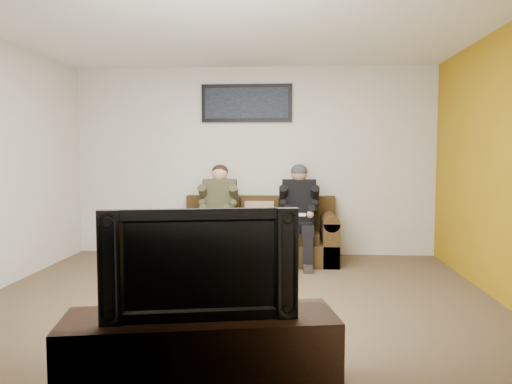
# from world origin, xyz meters

# --- Properties ---
(floor) EXTENTS (5.00, 5.00, 0.00)m
(floor) POSITION_xyz_m (0.00, 0.00, 0.00)
(floor) COLOR brown
(floor) RESTS_ON ground
(ceiling) EXTENTS (5.00, 5.00, 0.00)m
(ceiling) POSITION_xyz_m (0.00, 0.00, 2.60)
(ceiling) COLOR silver
(ceiling) RESTS_ON ground
(wall_back) EXTENTS (5.00, 0.00, 5.00)m
(wall_back) POSITION_xyz_m (0.00, 2.25, 1.30)
(wall_back) COLOR beige
(wall_back) RESTS_ON ground
(wall_front) EXTENTS (5.00, 0.00, 5.00)m
(wall_front) POSITION_xyz_m (0.00, -2.25, 1.30)
(wall_front) COLOR beige
(wall_front) RESTS_ON ground
(wall_right) EXTENTS (0.00, 4.50, 4.50)m
(wall_right) POSITION_xyz_m (2.50, 0.00, 1.30)
(wall_right) COLOR beige
(wall_right) RESTS_ON ground
(accent_wall_right) EXTENTS (0.00, 4.50, 4.50)m
(accent_wall_right) POSITION_xyz_m (2.49, 0.00, 1.30)
(accent_wall_right) COLOR #A37B10
(accent_wall_right) RESTS_ON ground
(sofa) EXTENTS (2.03, 0.88, 0.83)m
(sofa) POSITION_xyz_m (0.10, 1.82, 0.31)
(sofa) COLOR #382610
(sofa) RESTS_ON ground
(throw_pillow) EXTENTS (0.39, 0.18, 0.38)m
(throw_pillow) POSITION_xyz_m (0.10, 1.86, 0.59)
(throw_pillow) COLOR #947461
(throw_pillow) RESTS_ON sofa
(throw_blanket) EXTENTS (0.41, 0.20, 0.07)m
(throw_blanket) POSITION_xyz_m (-0.51, 2.08, 0.83)
(throw_blanket) COLOR gray
(throw_blanket) RESTS_ON sofa
(person_left) EXTENTS (0.51, 0.87, 1.26)m
(person_left) POSITION_xyz_m (-0.42, 1.65, 0.70)
(person_left) COLOR #78644B
(person_left) RESTS_ON sofa
(person_right) EXTENTS (0.51, 0.86, 1.27)m
(person_right) POSITION_xyz_m (0.62, 1.65, 0.70)
(person_right) COLOR black
(person_right) RESTS_ON sofa
(cat) EXTENTS (0.66, 0.26, 0.24)m
(cat) POSITION_xyz_m (0.17, 1.62, 0.51)
(cat) COLOR #45351B
(cat) RESTS_ON sofa
(framed_poster) EXTENTS (1.25, 0.05, 0.52)m
(framed_poster) POSITION_xyz_m (-0.10, 2.22, 2.10)
(framed_poster) COLOR black
(framed_poster) RESTS_ON wall_back
(tv_stand) EXTENTS (1.61, 0.78, 0.49)m
(tv_stand) POSITION_xyz_m (0.00, -1.95, 0.24)
(tv_stand) COLOR black
(tv_stand) RESTS_ON ground
(television) EXTENTS (1.08, 0.34, 0.62)m
(television) POSITION_xyz_m (0.00, -1.95, 0.80)
(television) COLOR black
(television) RESTS_ON tv_stand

